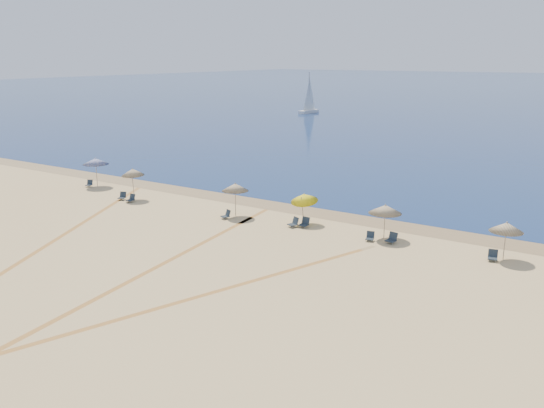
{
  "coord_description": "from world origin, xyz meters",
  "views": [
    {
      "loc": [
        21.0,
        -12.91,
        11.56
      ],
      "look_at": [
        0.0,
        20.0,
        1.3
      ],
      "focal_mm": 37.35,
      "sensor_mm": 36.0,
      "label": 1
    }
  ],
  "objects_px": {
    "chair_5": "(305,223)",
    "chair_7": "(392,239)",
    "chair_4": "(294,223)",
    "sailboat_0": "(309,101)",
    "chair_8": "(493,256)",
    "umbrella_4": "(385,209)",
    "umbrella_1": "(133,172)",
    "chair_2": "(131,199)",
    "umbrella_0": "(96,161)",
    "chair_0": "(89,184)",
    "chair_1": "(122,196)",
    "umbrella_2": "(235,187)",
    "umbrella_5": "(507,227)",
    "umbrella_3": "(304,198)",
    "chair_6": "(370,237)",
    "chair_3": "(226,215)"
  },
  "relations": [
    {
      "from": "chair_2",
      "to": "chair_4",
      "type": "bearing_deg",
      "value": 4.48
    },
    {
      "from": "chair_3",
      "to": "chair_4",
      "type": "bearing_deg",
      "value": 33.86
    },
    {
      "from": "chair_0",
      "to": "chair_7",
      "type": "relative_size",
      "value": 0.97
    },
    {
      "from": "umbrella_5",
      "to": "chair_3",
      "type": "bearing_deg",
      "value": -174.38
    },
    {
      "from": "umbrella_1",
      "to": "chair_7",
      "type": "distance_m",
      "value": 22.36
    },
    {
      "from": "chair_5",
      "to": "chair_1",
      "type": "bearing_deg",
      "value": -172.93
    },
    {
      "from": "chair_3",
      "to": "chair_5",
      "type": "xyz_separation_m",
      "value": [
        5.89,
        1.21,
        0.03
      ]
    },
    {
      "from": "umbrella_0",
      "to": "umbrella_2",
      "type": "relative_size",
      "value": 1.04
    },
    {
      "from": "chair_1",
      "to": "chair_4",
      "type": "xyz_separation_m",
      "value": [
        15.89,
        1.01,
        0.02
      ]
    },
    {
      "from": "umbrella_1",
      "to": "chair_3",
      "type": "relative_size",
      "value": 3.35
    },
    {
      "from": "umbrella_5",
      "to": "chair_6",
      "type": "height_order",
      "value": "umbrella_5"
    },
    {
      "from": "chair_1",
      "to": "sailboat_0",
      "type": "relative_size",
      "value": 0.09
    },
    {
      "from": "chair_4",
      "to": "chair_5",
      "type": "bearing_deg",
      "value": 51.2
    },
    {
      "from": "chair_0",
      "to": "umbrella_3",
      "type": "bearing_deg",
      "value": -20.53
    },
    {
      "from": "umbrella_2",
      "to": "umbrella_5",
      "type": "height_order",
      "value": "umbrella_2"
    },
    {
      "from": "chair_5",
      "to": "chair_7",
      "type": "distance_m",
      "value": 6.39
    },
    {
      "from": "chair_4",
      "to": "sailboat_0",
      "type": "bearing_deg",
      "value": 142.4
    },
    {
      "from": "umbrella_1",
      "to": "chair_1",
      "type": "height_order",
      "value": "umbrella_1"
    },
    {
      "from": "chair_3",
      "to": "chair_5",
      "type": "height_order",
      "value": "chair_5"
    },
    {
      "from": "chair_8",
      "to": "chair_2",
      "type": "bearing_deg",
      "value": 172.79
    },
    {
      "from": "umbrella_4",
      "to": "sailboat_0",
      "type": "relative_size",
      "value": 0.28
    },
    {
      "from": "sailboat_0",
      "to": "umbrella_2",
      "type": "bearing_deg",
      "value": -59.96
    },
    {
      "from": "umbrella_1",
      "to": "umbrella_4",
      "type": "xyz_separation_m",
      "value": [
        21.46,
        1.29,
        -0.31
      ]
    },
    {
      "from": "chair_1",
      "to": "chair_7",
      "type": "height_order",
      "value": "chair_7"
    },
    {
      "from": "chair_7",
      "to": "chair_1",
      "type": "bearing_deg",
      "value": -165.45
    },
    {
      "from": "chair_2",
      "to": "sailboat_0",
      "type": "bearing_deg",
      "value": 107.92
    },
    {
      "from": "umbrella_2",
      "to": "sailboat_0",
      "type": "height_order",
      "value": "sailboat_0"
    },
    {
      "from": "chair_0",
      "to": "chair_1",
      "type": "distance_m",
      "value": 6.4
    },
    {
      "from": "umbrella_1",
      "to": "umbrella_0",
      "type": "bearing_deg",
      "value": 165.8
    },
    {
      "from": "umbrella_0",
      "to": "chair_7",
      "type": "bearing_deg",
      "value": -1.98
    },
    {
      "from": "chair_4",
      "to": "chair_7",
      "type": "xyz_separation_m",
      "value": [
        7.05,
        0.29,
        0.01
      ]
    },
    {
      "from": "chair_8",
      "to": "umbrella_5",
      "type": "bearing_deg",
      "value": 37.35
    },
    {
      "from": "umbrella_1",
      "to": "chair_2",
      "type": "bearing_deg",
      "value": -58.7
    },
    {
      "from": "chair_4",
      "to": "chair_6",
      "type": "xyz_separation_m",
      "value": [
        5.69,
        0.0,
        -0.03
      ]
    },
    {
      "from": "umbrella_0",
      "to": "chair_8",
      "type": "bearing_deg",
      "value": -1.38
    },
    {
      "from": "umbrella_0",
      "to": "chair_4",
      "type": "height_order",
      "value": "umbrella_0"
    },
    {
      "from": "chair_7",
      "to": "chair_4",
      "type": "bearing_deg",
      "value": -166.33
    },
    {
      "from": "chair_4",
      "to": "chair_5",
      "type": "xyz_separation_m",
      "value": [
        0.67,
        0.34,
        0.01
      ]
    },
    {
      "from": "umbrella_4",
      "to": "chair_7",
      "type": "bearing_deg",
      "value": -39.84
    },
    {
      "from": "umbrella_2",
      "to": "sailboat_0",
      "type": "bearing_deg",
      "value": 114.95
    },
    {
      "from": "chair_2",
      "to": "chair_8",
      "type": "height_order",
      "value": "chair_2"
    },
    {
      "from": "chair_4",
      "to": "chair_8",
      "type": "bearing_deg",
      "value": 26.15
    },
    {
      "from": "umbrella_4",
      "to": "chair_0",
      "type": "xyz_separation_m",
      "value": [
        -28.3,
        -0.21,
        -1.7
      ]
    },
    {
      "from": "umbrella_2",
      "to": "umbrella_4",
      "type": "xyz_separation_m",
      "value": [
        11.32,
        0.89,
        -0.22
      ]
    },
    {
      "from": "umbrella_0",
      "to": "umbrella_3",
      "type": "height_order",
      "value": "umbrella_0"
    },
    {
      "from": "chair_6",
      "to": "sailboat_0",
      "type": "relative_size",
      "value": 0.08
    },
    {
      "from": "umbrella_1",
      "to": "chair_1",
      "type": "relative_size",
      "value": 3.42
    },
    {
      "from": "umbrella_3",
      "to": "chair_7",
      "type": "xyz_separation_m",
      "value": [
        6.9,
        -0.84,
        -1.57
      ]
    },
    {
      "from": "umbrella_2",
      "to": "umbrella_5",
      "type": "relative_size",
      "value": 1.09
    },
    {
      "from": "chair_8",
      "to": "umbrella_4",
      "type": "bearing_deg",
      "value": 165.24
    }
  ]
}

